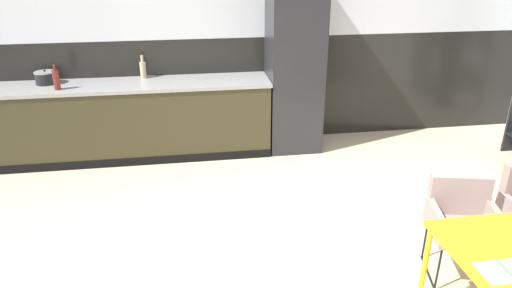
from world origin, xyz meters
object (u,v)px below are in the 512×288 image
Objects in this scene: armchair_head_of_table at (462,215)px; bottle_vinegar_dark at (143,69)px; refrigerator_column at (294,66)px; open_book at (506,271)px; cooking_pot at (46,78)px; bottle_oil_tall at (56,80)px.

armchair_head_of_table is 2.83× the size of bottle_vinegar_dark.
bottle_vinegar_dark reaches higher than armchair_head_of_table.
open_book is (0.37, -3.53, -0.30)m from refrigerator_column.
armchair_head_of_table is at bearing 69.75° from open_book.
armchair_head_of_table is (0.71, -2.61, -0.54)m from refrigerator_column.
bottle_vinegar_dark is at bearing 173.24° from refrigerator_column.
refrigerator_column is 8.98× the size of cooking_pot.
bottle_oil_tall is (-0.90, -0.36, 0.01)m from bottle_vinegar_dark.
armchair_head_of_table is at bearing -35.82° from bottle_oil_tall.
bottle_vinegar_dark is (-1.80, 0.21, -0.02)m from refrigerator_column.
armchair_head_of_table is 4.54m from cooking_pot.
cooking_pot is 0.33m from bottle_oil_tall.
refrigerator_column is 7.70× the size of bottle_vinegar_dark.
cooking_pot is (-3.26, 3.65, 0.24)m from open_book.
bottle_oil_tall is at bearing -55.24° from cooking_pot.
refrigerator_column reaches higher than armchair_head_of_table.
bottle_oil_tall is (-3.41, 2.46, 0.52)m from armchair_head_of_table.
armchair_head_of_table is 4.24m from bottle_oil_tall.
bottle_oil_tall is at bearing -158.26° from bottle_vinegar_dark.
refrigerator_column reaches higher than open_book.
bottle_oil_tall is (-3.07, 3.38, 0.28)m from open_book.
bottle_vinegar_dark reaches higher than open_book.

